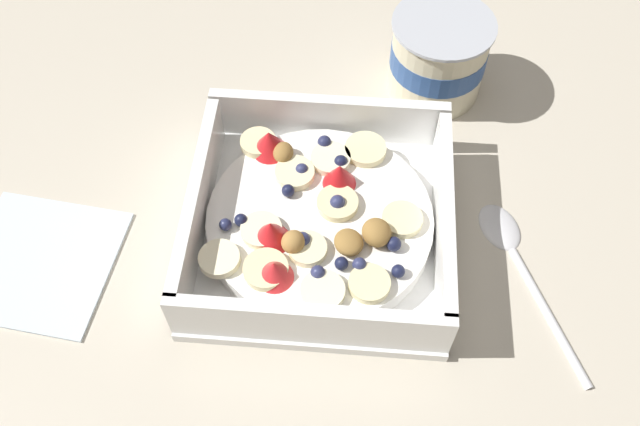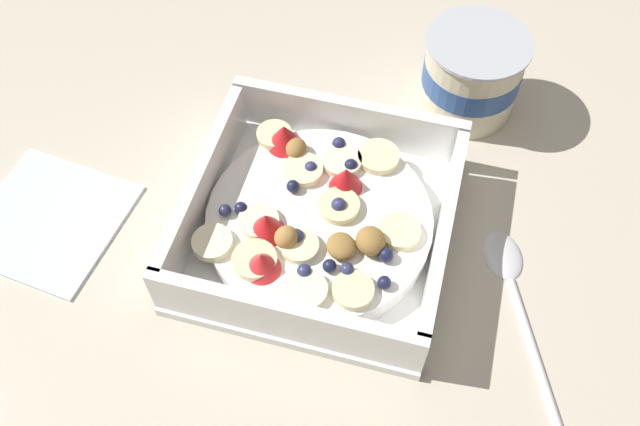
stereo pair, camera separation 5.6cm
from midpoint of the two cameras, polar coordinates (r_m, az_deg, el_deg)
ground_plane at (r=0.58m, az=3.98°, el=-2.36°), size 2.40×2.40×0.00m
fruit_bowl at (r=0.56m, az=2.68°, el=-0.75°), size 0.21×0.21×0.06m
spoon at (r=0.58m, az=18.35°, el=-5.59°), size 0.08×0.17×0.01m
yogurt_cup at (r=0.66m, az=14.86°, el=10.93°), size 0.09×0.09×0.08m
folded_napkin at (r=0.62m, az=-19.25°, el=-0.65°), size 0.13×0.13×0.01m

